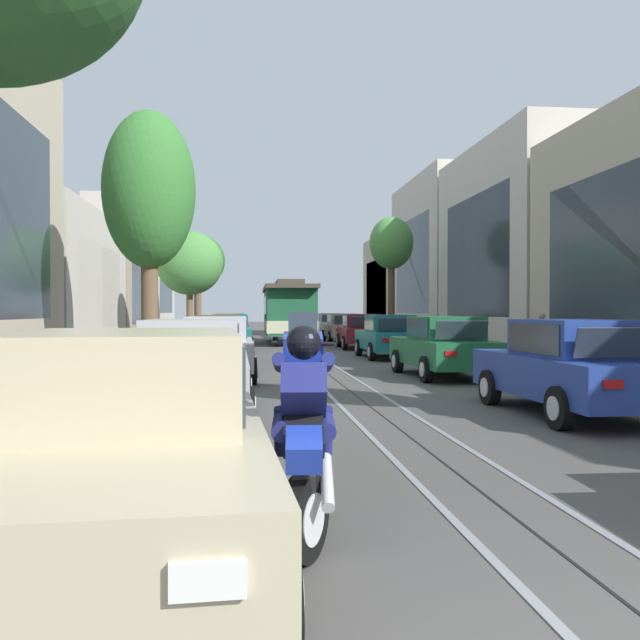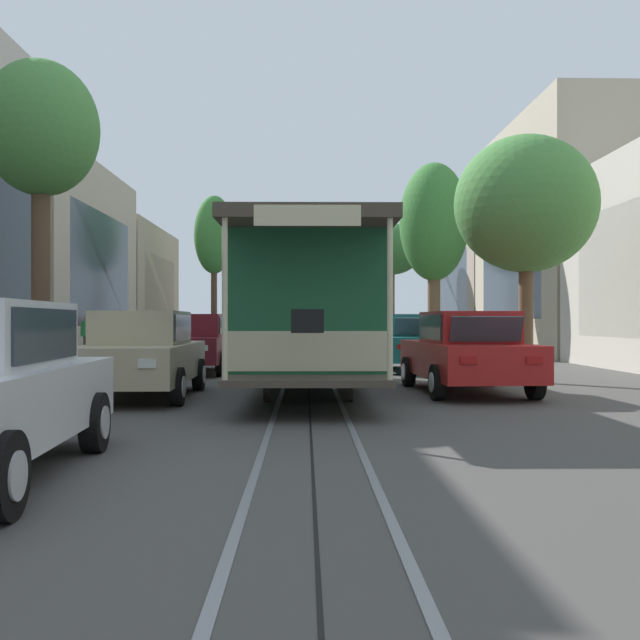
# 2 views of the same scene
# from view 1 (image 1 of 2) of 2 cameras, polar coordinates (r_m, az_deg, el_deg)

# --- Properties ---
(ground_plane) EXTENTS (160.00, 160.00, 0.00)m
(ground_plane) POSITION_cam_1_polar(r_m,az_deg,el_deg) (27.22, -1.61, -2.85)
(ground_plane) COLOR #4C4947
(trolley_track_rails) EXTENTS (1.14, 69.91, 0.01)m
(trolley_track_rails) POSITION_cam_1_polar(r_m,az_deg,el_deg) (31.39, -2.23, -2.36)
(trolley_track_rails) COLOR gray
(trolley_track_rails) RESTS_ON ground
(building_facade_left) EXTENTS (5.93, 61.61, 10.40)m
(building_facade_left) POSITION_cam_1_polar(r_m,az_deg,el_deg) (34.11, -21.89, 4.85)
(building_facade_left) COLOR gray
(building_facade_left) RESTS_ON ground
(building_facade_right) EXTENTS (5.85, 61.61, 10.46)m
(building_facade_right) POSITION_cam_1_polar(r_m,az_deg,el_deg) (35.53, 16.23, 5.05)
(building_facade_right) COLOR tan
(building_facade_right) RESTS_ON ground
(parked_car_beige_near_left) EXTENTS (2.15, 4.42, 1.58)m
(parked_car_beige_near_left) POSITION_cam_1_polar(r_m,az_deg,el_deg) (4.76, -16.15, -10.40)
(parked_car_beige_near_left) COLOR #C1B28E
(parked_car_beige_near_left) RESTS_ON ground
(parked_car_silver_second_left) EXTENTS (2.04, 4.38, 1.58)m
(parked_car_silver_second_left) POSITION_cam_1_polar(r_m,az_deg,el_deg) (11.09, -10.85, -4.00)
(parked_car_silver_second_left) COLOR #B7B7BC
(parked_car_silver_second_left) RESTS_ON ground
(parked_car_silver_mid_left) EXTENTS (2.03, 4.37, 1.58)m
(parked_car_silver_mid_left) POSITION_cam_1_polar(r_m,az_deg,el_deg) (17.13, -8.78, -2.32)
(parked_car_silver_mid_left) COLOR #B7B7BC
(parked_car_silver_mid_left) RESTS_ON ground
(parked_car_brown_fourth_left) EXTENTS (2.01, 4.36, 1.58)m
(parked_car_brown_fourth_left) POSITION_cam_1_polar(r_m,az_deg,el_deg) (23.14, -8.55, -1.52)
(parked_car_brown_fourth_left) COLOR brown
(parked_car_brown_fourth_left) RESTS_ON ground
(parked_car_teal_fifth_left) EXTENTS (2.04, 4.38, 1.58)m
(parked_car_teal_fifth_left) POSITION_cam_1_polar(r_m,az_deg,el_deg) (29.68, -7.64, -1.01)
(parked_car_teal_fifth_left) COLOR #196B70
(parked_car_teal_fifth_left) RESTS_ON ground
(parked_car_red_sixth_left) EXTENTS (2.15, 4.42, 1.58)m
(parked_car_red_sixth_left) POSITION_cam_1_polar(r_m,az_deg,el_deg) (35.90, -7.66, -0.71)
(parked_car_red_sixth_left) COLOR red
(parked_car_red_sixth_left) RESTS_ON ground
(parked_car_blue_second_right) EXTENTS (2.05, 4.38, 1.58)m
(parked_car_blue_second_right) POSITION_cam_1_polar(r_m,az_deg,el_deg) (11.83, 20.66, -3.74)
(parked_car_blue_second_right) COLOR #233D93
(parked_car_blue_second_right) RESTS_ON ground
(parked_car_green_mid_right) EXTENTS (2.11, 4.41, 1.58)m
(parked_car_green_mid_right) POSITION_cam_1_polar(r_m,az_deg,el_deg) (17.79, 10.47, -2.21)
(parked_car_green_mid_right) COLOR #1E6038
(parked_car_green_mid_right) RESTS_ON ground
(parked_car_teal_fourth_right) EXTENTS (2.01, 4.36, 1.58)m
(parked_car_teal_fourth_right) POSITION_cam_1_polar(r_m,az_deg,el_deg) (24.64, 5.86, -1.37)
(parked_car_teal_fourth_right) COLOR #196B70
(parked_car_teal_fourth_right) RESTS_ON ground
(parked_car_maroon_fifth_right) EXTENTS (2.12, 4.41, 1.58)m
(parked_car_maroon_fifth_right) POSITION_cam_1_polar(r_m,az_deg,el_deg) (30.73, 3.51, -0.95)
(parked_car_maroon_fifth_right) COLOR maroon
(parked_car_maroon_fifth_right) RESTS_ON ground
(parked_car_beige_sixth_right) EXTENTS (2.04, 4.38, 1.58)m
(parked_car_beige_sixth_right) POSITION_cam_1_polar(r_m,az_deg,el_deg) (36.99, 1.94, -0.66)
(parked_car_beige_sixth_right) COLOR #C1B28E
(parked_car_beige_sixth_right) RESTS_ON ground
(parked_car_white_far_right) EXTENTS (2.14, 4.42, 1.58)m
(parked_car_white_far_right) POSITION_cam_1_polar(r_m,az_deg,el_deg) (43.80, 0.73, -0.43)
(parked_car_white_far_right) COLOR silver
(parked_car_white_far_right) RESTS_ON ground
(street_tree_kerb_left_second) EXTENTS (2.78, 3.05, 7.79)m
(street_tree_kerb_left_second) POSITION_cam_1_polar(r_m,az_deg,el_deg) (21.33, -14.30, 10.45)
(street_tree_kerb_left_second) COLOR brown
(street_tree_kerb_left_second) RESTS_ON ground
(street_tree_kerb_left_mid) EXTENTS (3.26, 2.95, 5.65)m
(street_tree_kerb_left_mid) POSITION_cam_1_polar(r_m,az_deg,el_deg) (33.67, -11.02, 4.73)
(street_tree_kerb_left_mid) COLOR brown
(street_tree_kerb_left_mid) RESTS_ON ground
(street_tree_kerb_left_fourth) EXTENTS (3.70, 3.76, 6.95)m
(street_tree_kerb_left_fourth) POSITION_cam_1_polar(r_m,az_deg,el_deg) (46.47, -10.35, 4.92)
(street_tree_kerb_left_fourth) COLOR brown
(street_tree_kerb_left_fourth) RESTS_ON ground
(street_tree_kerb_right_second) EXTENTS (2.33, 2.38, 6.72)m
(street_tree_kerb_right_second) POSITION_cam_1_polar(r_m,az_deg,el_deg) (36.05, 6.08, 6.33)
(street_tree_kerb_right_second) COLOR brown
(street_tree_kerb_right_second) RESTS_ON ground
(cable_car_trolley) EXTENTS (2.64, 9.15, 3.28)m
(cable_car_trolley) POSITION_cam_1_polar(r_m,az_deg,el_deg) (35.46, -2.71, 0.68)
(cable_car_trolley) COLOR #1E5B38
(cable_car_trolley) RESTS_ON ground
(motorcycle_with_rider) EXTENTS (0.54, 1.88, 1.71)m
(motorcycle_with_rider) POSITION_cam_1_polar(r_m,az_deg,el_deg) (5.12, -1.40, -8.43)
(motorcycle_with_rider) COLOR black
(motorcycle_with_rider) RESTS_ON ground
(pedestrian_on_left_pavement) EXTENTS (0.55, 0.41, 1.64)m
(pedestrian_on_left_pavement) POSITION_cam_1_polar(r_m,az_deg,el_deg) (25.01, 18.33, -1.09)
(pedestrian_on_left_pavement) COLOR #4C4233
(pedestrian_on_left_pavement) RESTS_ON ground
(pedestrian_on_right_pavement) EXTENTS (0.55, 0.40, 1.56)m
(pedestrian_on_right_pavement) POSITION_cam_1_polar(r_m,az_deg,el_deg) (33.68, 11.10, -0.68)
(pedestrian_on_right_pavement) COLOR slate
(pedestrian_on_right_pavement) RESTS_ON ground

